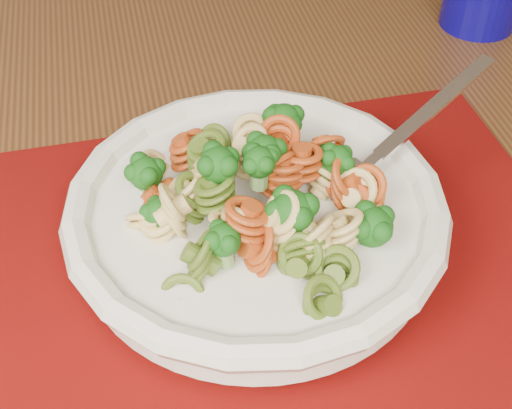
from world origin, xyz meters
TOP-DOWN VIEW (x-y plane):
  - dining_table at (0.64, 0.74)m, footprint 1.42×1.12m
  - placemat at (0.58, 0.69)m, footprint 0.48×0.42m
  - pasta_bowl at (0.57, 0.70)m, footprint 0.26×0.26m
  - pasta_broccoli_heap at (0.57, 0.70)m, footprint 0.22×0.22m
  - fork at (0.63, 0.69)m, footprint 0.18×0.05m

SIDE VIEW (x-z plane):
  - dining_table at x=0.64m, z-range 0.26..1.02m
  - placemat at x=0.58m, z-range 0.76..0.76m
  - pasta_bowl at x=0.57m, z-range 0.76..0.81m
  - fork at x=0.63m, z-range 0.77..0.84m
  - pasta_broccoli_heap at x=0.57m, z-range 0.77..0.84m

